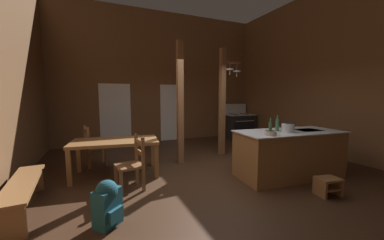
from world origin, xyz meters
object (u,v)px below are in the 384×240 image
object	(u,v)px
stove_range	(239,126)
bench_along_left_wall	(23,190)
kitchen_island	(289,154)
mixing_bowl_on_counter	(270,133)
ladderback_chair_by_post	(94,147)
backpack	(107,202)
step_stool	(328,185)
bottle_short_on_counter	(277,125)
ladderback_chair_near_window	(132,164)
dining_table	(116,144)
bottle_tall_on_counter	(270,127)
stockpot_on_counter	(288,127)

from	to	relation	value
stove_range	bench_along_left_wall	world-z (taller)	stove_range
kitchen_island	mixing_bowl_on_counter	bearing A→B (deg)	-163.10
ladderback_chair_by_post	bench_along_left_wall	size ratio (longest dim) A/B	0.58
backpack	step_stool	bearing A→B (deg)	-8.73
ladderback_chair_by_post	bottle_short_on_counter	distance (m)	4.14
ladderback_chair_near_window	backpack	size ratio (longest dim) A/B	1.59
dining_table	bottle_tall_on_counter	bearing A→B (deg)	-30.17
bench_along_left_wall	bottle_short_on_counter	size ratio (longest dim) A/B	5.08
stockpot_on_counter	backpack	bearing A→B (deg)	-174.14
kitchen_island	bottle_short_on_counter	bearing A→B (deg)	157.40
kitchen_island	bench_along_left_wall	world-z (taller)	kitchen_island
stockpot_on_counter	mixing_bowl_on_counter	xyz separation A→B (m)	(-0.58, -0.14, -0.05)
kitchen_island	bench_along_left_wall	distance (m)	4.61
bottle_tall_on_counter	stockpot_on_counter	bearing A→B (deg)	1.05
bench_along_left_wall	stockpot_on_counter	xyz separation A→B (m)	(4.46, -0.51, 0.72)
kitchen_island	mixing_bowl_on_counter	world-z (taller)	mixing_bowl_on_counter
ladderback_chair_by_post	bottle_tall_on_counter	xyz separation A→B (m)	(3.10, -2.39, 0.60)
backpack	ladderback_chair_by_post	bearing A→B (deg)	93.75
ladderback_chair_near_window	mixing_bowl_on_counter	size ratio (longest dim) A/B	4.25
bench_along_left_wall	backpack	distance (m)	1.38
kitchen_island	ladderback_chair_near_window	world-z (taller)	ladderback_chair_near_window
step_stool	ladderback_chair_near_window	bearing A→B (deg)	152.16
bench_along_left_wall	ladderback_chair_by_post	bearing A→B (deg)	64.21
bench_along_left_wall	mixing_bowl_on_counter	distance (m)	3.99
ladderback_chair_by_post	backpack	xyz separation A→B (m)	(0.18, -2.73, -0.14)
ladderback_chair_near_window	bottle_short_on_counter	bearing A→B (deg)	-10.43
kitchen_island	ladderback_chair_by_post	world-z (taller)	ladderback_chair_by_post
stockpot_on_counter	bottle_short_on_counter	bearing A→B (deg)	123.59
step_stool	bottle_short_on_counter	distance (m)	1.37
ladderback_chair_by_post	backpack	size ratio (longest dim) A/B	1.59
ladderback_chair_by_post	mixing_bowl_on_counter	xyz separation A→B (m)	(2.97, -2.53, 0.53)
stove_range	ladderback_chair_by_post	xyz separation A→B (m)	(-5.23, -1.64, -0.03)
backpack	bottle_tall_on_counter	bearing A→B (deg)	6.60
backpack	dining_table	bearing A→B (deg)	82.27
stove_range	bottle_short_on_counter	bearing A→B (deg)	-114.89
dining_table	ladderback_chair_by_post	size ratio (longest dim) A/B	1.90
step_stool	dining_table	bearing A→B (deg)	142.55
bottle_tall_on_counter	backpack	bearing A→B (deg)	-173.40
mixing_bowl_on_counter	stove_range	bearing A→B (deg)	61.58
step_stool	bench_along_left_wall	bearing A→B (deg)	162.96
kitchen_island	ladderback_chair_near_window	xyz separation A→B (m)	(-3.04, 0.61, -0.02)
kitchen_island	stove_range	distance (m)	4.24
dining_table	mixing_bowl_on_counter	bearing A→B (deg)	-33.54
backpack	mixing_bowl_on_counter	world-z (taller)	mixing_bowl_on_counter
step_stool	bottle_tall_on_counter	size ratio (longest dim) A/B	1.37
step_stool	bottle_short_on_counter	bearing A→B (deg)	97.54
kitchen_island	stove_range	bearing A→B (deg)	68.57
stove_range	bottle_short_on_counter	xyz separation A→B (m)	(-1.79, -3.85, 0.58)
bench_along_left_wall	backpack	bearing A→B (deg)	-38.14
step_stool	backpack	distance (m)	3.44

